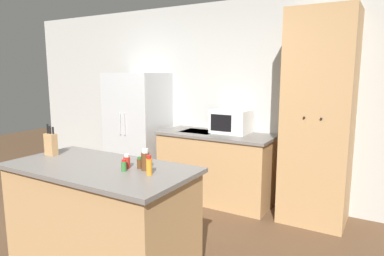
{
  "coord_description": "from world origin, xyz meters",
  "views": [
    {
      "loc": [
        2.07,
        -1.92,
        1.69
      ],
      "look_at": [
        0.1,
        1.4,
        1.05
      ],
      "focal_mm": 32.0,
      "sensor_mm": 36.0,
      "label": 1
    }
  ],
  "objects_px": {
    "refrigerator": "(138,130)",
    "pantry_cabinet": "(318,119)",
    "knife_block": "(51,144)",
    "microwave": "(231,121)",
    "spice_bottle_pale_salt": "(127,162)",
    "spice_bottle_tall_dark": "(149,166)",
    "spice_bottle_amber_oil": "(140,163)",
    "spice_bottle_green_herb": "(124,166)",
    "spice_bottle_short_red": "(145,160)"
  },
  "relations": [
    {
      "from": "spice_bottle_pale_salt",
      "to": "spice_bottle_amber_oil",
      "type": "bearing_deg",
      "value": 26.54
    },
    {
      "from": "spice_bottle_tall_dark",
      "to": "spice_bottle_pale_salt",
      "type": "xyz_separation_m",
      "value": [
        -0.26,
        0.05,
        -0.02
      ]
    },
    {
      "from": "refrigerator",
      "to": "spice_bottle_short_red",
      "type": "height_order",
      "value": "refrigerator"
    },
    {
      "from": "spice_bottle_short_red",
      "to": "spice_bottle_green_herb",
      "type": "xyz_separation_m",
      "value": [
        -0.12,
        -0.1,
        -0.03
      ]
    },
    {
      "from": "refrigerator",
      "to": "pantry_cabinet",
      "type": "height_order",
      "value": "pantry_cabinet"
    },
    {
      "from": "refrigerator",
      "to": "pantry_cabinet",
      "type": "relative_size",
      "value": 0.71
    },
    {
      "from": "spice_bottle_short_red",
      "to": "spice_bottle_amber_oil",
      "type": "distance_m",
      "value": 0.08
    },
    {
      "from": "spice_bottle_short_red",
      "to": "spice_bottle_tall_dark",
      "type": "bearing_deg",
      "value": -39.35
    },
    {
      "from": "spice_bottle_amber_oil",
      "to": "spice_bottle_pale_salt",
      "type": "bearing_deg",
      "value": -153.46
    },
    {
      "from": "refrigerator",
      "to": "spice_bottle_amber_oil",
      "type": "relative_size",
      "value": 18.31
    },
    {
      "from": "spice_bottle_tall_dark",
      "to": "spice_bottle_short_red",
      "type": "relative_size",
      "value": 0.89
    },
    {
      "from": "knife_block",
      "to": "pantry_cabinet",
      "type": "bearing_deg",
      "value": 46.52
    },
    {
      "from": "spice_bottle_short_red",
      "to": "knife_block",
      "type": "bearing_deg",
      "value": -176.83
    },
    {
      "from": "spice_bottle_amber_oil",
      "to": "microwave",
      "type": "bearing_deg",
      "value": 94.14
    },
    {
      "from": "spice_bottle_pale_salt",
      "to": "spice_bottle_short_red",
      "type": "bearing_deg",
      "value": 10.85
    },
    {
      "from": "spice_bottle_green_herb",
      "to": "knife_block",
      "type": "bearing_deg",
      "value": 177.07
    },
    {
      "from": "refrigerator",
      "to": "spice_bottle_green_herb",
      "type": "relative_size",
      "value": 18.67
    },
    {
      "from": "microwave",
      "to": "spice_bottle_amber_oil",
      "type": "height_order",
      "value": "microwave"
    },
    {
      "from": "spice_bottle_tall_dark",
      "to": "spice_bottle_amber_oil",
      "type": "distance_m",
      "value": 0.19
    },
    {
      "from": "pantry_cabinet",
      "to": "spice_bottle_pale_salt",
      "type": "height_order",
      "value": "pantry_cabinet"
    },
    {
      "from": "microwave",
      "to": "knife_block",
      "type": "height_order",
      "value": "knife_block"
    },
    {
      "from": "spice_bottle_green_herb",
      "to": "spice_bottle_pale_salt",
      "type": "bearing_deg",
      "value": 114.76
    },
    {
      "from": "refrigerator",
      "to": "microwave",
      "type": "distance_m",
      "value": 1.46
    },
    {
      "from": "spice_bottle_green_herb",
      "to": "spice_bottle_pale_salt",
      "type": "distance_m",
      "value": 0.08
    },
    {
      "from": "refrigerator",
      "to": "spice_bottle_pale_salt",
      "type": "relative_size",
      "value": 15.26
    },
    {
      "from": "microwave",
      "to": "knife_block",
      "type": "bearing_deg",
      "value": -110.94
    },
    {
      "from": "spice_bottle_tall_dark",
      "to": "spice_bottle_pale_salt",
      "type": "relative_size",
      "value": 1.34
    },
    {
      "from": "pantry_cabinet",
      "to": "knife_block",
      "type": "bearing_deg",
      "value": -133.48
    },
    {
      "from": "knife_block",
      "to": "spice_bottle_green_herb",
      "type": "relative_size",
      "value": 3.13
    },
    {
      "from": "refrigerator",
      "to": "spice_bottle_green_herb",
      "type": "height_order",
      "value": "refrigerator"
    },
    {
      "from": "refrigerator",
      "to": "spice_bottle_amber_oil",
      "type": "bearing_deg",
      "value": -50.16
    },
    {
      "from": "knife_block",
      "to": "spice_bottle_pale_salt",
      "type": "xyz_separation_m",
      "value": [
        0.86,
        0.03,
        -0.05
      ]
    },
    {
      "from": "microwave",
      "to": "spice_bottle_pale_salt",
      "type": "bearing_deg",
      "value": -88.44
    },
    {
      "from": "knife_block",
      "to": "spice_bottle_short_red",
      "type": "height_order",
      "value": "knife_block"
    },
    {
      "from": "knife_block",
      "to": "spice_bottle_amber_oil",
      "type": "height_order",
      "value": "knife_block"
    },
    {
      "from": "spice_bottle_pale_salt",
      "to": "knife_block",
      "type": "bearing_deg",
      "value": -178.26
    },
    {
      "from": "pantry_cabinet",
      "to": "microwave",
      "type": "bearing_deg",
      "value": 174.83
    },
    {
      "from": "knife_block",
      "to": "spice_bottle_pale_salt",
      "type": "distance_m",
      "value": 0.86
    },
    {
      "from": "microwave",
      "to": "spice_bottle_short_red",
      "type": "bearing_deg",
      "value": -84.03
    },
    {
      "from": "spice_bottle_tall_dark",
      "to": "spice_bottle_green_herb",
      "type": "bearing_deg",
      "value": -174.72
    },
    {
      "from": "pantry_cabinet",
      "to": "spice_bottle_amber_oil",
      "type": "distance_m",
      "value": 2.15
    },
    {
      "from": "spice_bottle_tall_dark",
      "to": "spice_bottle_short_red",
      "type": "height_order",
      "value": "spice_bottle_short_red"
    },
    {
      "from": "refrigerator",
      "to": "spice_bottle_short_red",
      "type": "xyz_separation_m",
      "value": [
        1.65,
        -1.91,
        0.19
      ]
    },
    {
      "from": "knife_block",
      "to": "spice_bottle_tall_dark",
      "type": "bearing_deg",
      "value": -1.29
    },
    {
      "from": "spice_bottle_green_herb",
      "to": "refrigerator",
      "type": "bearing_deg",
      "value": 127.15
    },
    {
      "from": "spice_bottle_tall_dark",
      "to": "spice_bottle_green_herb",
      "type": "distance_m",
      "value": 0.23
    },
    {
      "from": "spice_bottle_amber_oil",
      "to": "spice_bottle_green_herb",
      "type": "relative_size",
      "value": 1.02
    },
    {
      "from": "microwave",
      "to": "spice_bottle_tall_dark",
      "type": "relative_size",
      "value": 3.23
    },
    {
      "from": "knife_block",
      "to": "spice_bottle_amber_oil",
      "type": "xyz_separation_m",
      "value": [
        0.95,
        0.07,
        -0.06
      ]
    },
    {
      "from": "spice_bottle_short_red",
      "to": "spice_bottle_amber_oil",
      "type": "bearing_deg",
      "value": 167.43
    }
  ]
}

